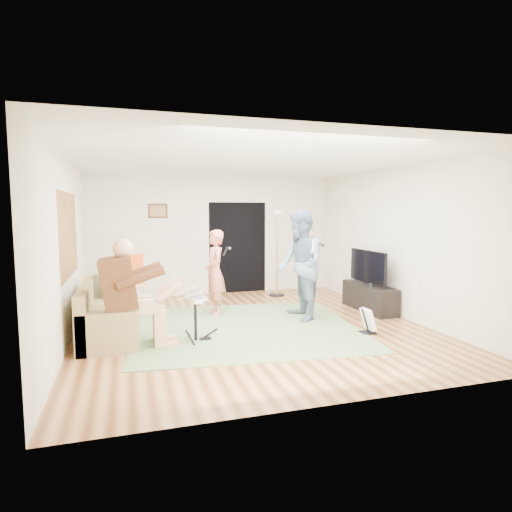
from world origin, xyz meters
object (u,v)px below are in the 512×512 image
at_px(sofa, 104,319).
at_px(tv_cabinet, 369,297).
at_px(singer, 215,272).
at_px(dining_chair, 132,291).
at_px(guitarist, 300,265).
at_px(guitar_spare, 368,319).
at_px(television, 368,266).
at_px(torchiere_lamp, 277,237).
at_px(drum_kit, 196,320).

xyz_separation_m(sofa, tv_cabinet, (4.79, 0.34, -0.02)).
relative_size(singer, dining_chair, 1.46).
relative_size(guitarist, guitar_spare, 2.43).
height_order(dining_chair, tv_cabinet, dining_chair).
bearing_deg(singer, dining_chair, -117.54).
height_order(sofa, guitarist, guitarist).
bearing_deg(television, sofa, -175.90).
xyz_separation_m(guitar_spare, torchiere_lamp, (-0.34, 3.27, 1.09)).
bearing_deg(drum_kit, television, 16.00).
relative_size(drum_kit, guitar_spare, 0.89).
relative_size(drum_kit, tv_cabinet, 0.51).
bearing_deg(tv_cabinet, torchiere_lamp, 122.90).
bearing_deg(guitarist, dining_chair, -115.43).
height_order(singer, dining_chair, singer).
xyz_separation_m(dining_chair, television, (4.31, -1.25, 0.47)).
bearing_deg(torchiere_lamp, singer, -141.39).
xyz_separation_m(torchiere_lamp, tv_cabinet, (1.22, -1.88, -1.07)).
distance_m(dining_chair, tv_cabinet, 4.53).
bearing_deg(guitar_spare, torchiere_lamp, 96.01).
height_order(sofa, television, television).
height_order(sofa, tv_cabinet, sofa).
relative_size(guitarist, tv_cabinet, 1.38).
xyz_separation_m(sofa, dining_chair, (0.43, 1.59, 0.11)).
relative_size(singer, guitar_spare, 1.96).
distance_m(sofa, drum_kit, 1.44).
distance_m(drum_kit, television, 3.63).
relative_size(guitarist, torchiere_lamp, 1.00).
bearing_deg(television, singer, 169.32).
height_order(drum_kit, tv_cabinet, drum_kit).
bearing_deg(sofa, guitar_spare, -14.98).
bearing_deg(dining_chair, television, -13.57).
height_order(guitar_spare, dining_chair, dining_chair).
relative_size(sofa, singer, 1.27).
bearing_deg(television, dining_chair, 163.76).
bearing_deg(singer, drum_kit, -22.88).
distance_m(sofa, torchiere_lamp, 4.34).
relative_size(drum_kit, television, 0.61).
bearing_deg(drum_kit, singer, 68.47).
bearing_deg(singer, torchiere_lamp, 127.26).
distance_m(sofa, guitarist, 3.31).
xyz_separation_m(torchiere_lamp, television, (1.17, -1.88, -0.47)).
bearing_deg(torchiere_lamp, television, -58.19).
xyz_separation_m(singer, guitarist, (1.34, -0.81, 0.19)).
distance_m(guitar_spare, television, 1.73).
bearing_deg(drum_kit, dining_chair, 110.86).
bearing_deg(guitarist, guitar_spare, 34.66).
bearing_deg(torchiere_lamp, tv_cabinet, -57.10).
height_order(sofa, singer, singer).
distance_m(torchiere_lamp, dining_chair, 3.34).
distance_m(singer, guitarist, 1.58).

